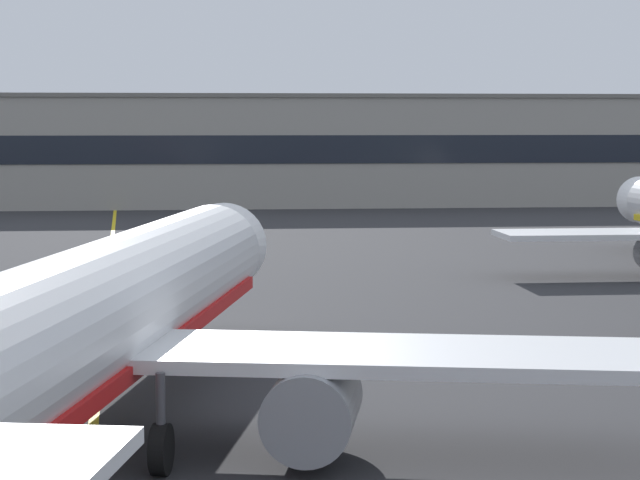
# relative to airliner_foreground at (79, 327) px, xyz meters

# --- Properties ---
(taxiway_centreline) EXTENTS (9.28, 179.79, 0.01)m
(taxiway_centreline) POSITION_rel_airliner_foreground_xyz_m (-0.51, 14.94, -3.37)
(taxiway_centreline) COLOR yellow
(taxiway_centreline) RESTS_ON ground
(airliner_foreground) EXTENTS (32.29, 41.15, 11.65)m
(airliner_foreground) POSITION_rel_airliner_foreground_xyz_m (0.00, 0.00, 0.00)
(airliner_foreground) COLOR white
(airliner_foreground) RESTS_ON ground
(terminal_building) EXTENTS (140.02, 12.40, 11.48)m
(terminal_building) POSITION_rel_airliner_foreground_xyz_m (8.61, 97.86, 2.38)
(terminal_building) COLOR #9E998E
(terminal_building) RESTS_ON ground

